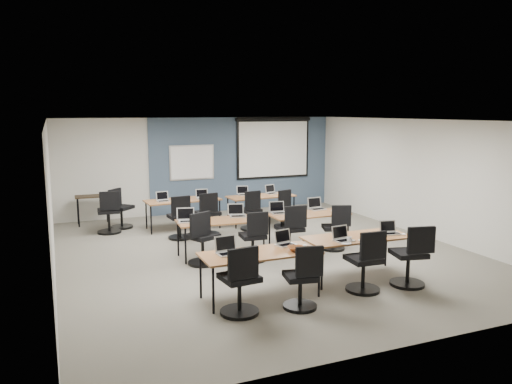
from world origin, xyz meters
name	(u,v)px	position (x,y,z in m)	size (l,w,h in m)	color
floor	(264,252)	(0.00, 0.00, 0.00)	(8.00, 9.00, 0.02)	#6B6354
ceiling	(264,120)	(0.00, 0.00, 2.70)	(8.00, 9.00, 0.02)	white
wall_back	(202,165)	(0.00, 4.50, 1.35)	(8.00, 0.04, 2.70)	beige
wall_front	(412,241)	(0.00, -4.50, 1.35)	(8.00, 0.04, 2.70)	beige
wall_left	(51,201)	(-4.00, 0.00, 1.35)	(0.04, 9.00, 2.70)	beige
wall_right	(422,178)	(4.00, 0.00, 1.35)	(0.04, 9.00, 2.70)	beige
blue_accent_panel	(243,164)	(1.25, 4.47, 1.35)	(5.50, 0.04, 2.70)	#3D5977
whiteboard	(192,163)	(-0.30, 4.43, 1.45)	(1.28, 0.03, 0.98)	silver
projector_screen	(273,145)	(2.20, 4.41, 1.89)	(2.40, 0.10, 1.82)	black
training_table_front_left	(260,255)	(-1.05, -2.29, 0.69)	(1.85, 0.77, 0.73)	brown
training_table_front_right	(357,239)	(0.89, -2.03, 0.69)	(1.88, 0.78, 0.73)	#9C672B
training_table_mid_left	(221,222)	(-0.88, 0.13, 0.68)	(1.74, 0.72, 0.73)	#946540
training_table_mid_right	(309,216)	(1.06, 0.03, 0.68)	(1.70, 0.71, 0.73)	#A67B3B
training_table_back_left	(183,201)	(-1.01, 2.70, 0.69)	(1.82, 0.76, 0.73)	brown
training_table_back_right	(261,197)	(0.99, 2.49, 0.68)	(1.72, 0.72, 0.73)	#9B5B28
laptop_0	(227,249)	(-1.54, -2.16, 0.79)	(0.35, 0.30, 0.26)	#B9B9BC
mouse_0	(252,252)	(-1.17, -2.25, 0.74)	(0.06, 0.09, 0.03)	white
task_chair_0	(240,286)	(-1.57, -2.81, 0.43)	(0.57, 0.57, 1.04)	black
laptop_1	(285,241)	(-0.51, -2.04, 0.79)	(0.31, 0.26, 0.24)	#AAAAAB
mouse_1	(305,245)	(-0.23, -2.22, 0.74)	(0.06, 0.09, 0.03)	white
task_chair_1	(302,283)	(-0.65, -2.95, 0.41)	(0.51, 0.51, 0.99)	black
laptop_2	(342,237)	(0.51, -2.17, 0.79)	(0.32, 0.27, 0.24)	silver
mouse_2	(360,241)	(0.76, -2.31, 0.74)	(0.05, 0.09, 0.03)	white
task_chair_2	(366,266)	(0.61, -2.71, 0.43)	(0.56, 0.56, 1.03)	black
laptop_3	(390,231)	(1.55, -2.09, 0.79)	(0.30, 0.25, 0.23)	#A3A3AA
mouse_3	(404,234)	(1.72, -2.25, 0.74)	(0.06, 0.09, 0.03)	white
task_chair_3	(411,261)	(1.46, -2.77, 0.44)	(0.57, 0.57, 1.05)	black
laptop_4	(187,218)	(-1.55, 0.26, 0.79)	(0.35, 0.30, 0.26)	silver
mouse_4	(202,222)	(-1.29, 0.07, 0.74)	(0.06, 0.09, 0.03)	white
task_chair_4	(202,242)	(-1.41, -0.33, 0.44)	(0.62, 0.57, 1.05)	black
laptop_5	(237,213)	(-0.46, 0.34, 0.79)	(0.34, 0.28, 0.25)	silver
mouse_5	(249,217)	(-0.27, 0.16, 0.74)	(0.06, 0.10, 0.04)	white
task_chair_5	(254,241)	(-0.42, -0.49, 0.41)	(0.52, 0.52, 1.00)	black
laptop_6	(278,210)	(0.46, 0.29, 0.79)	(0.32, 0.28, 0.25)	silver
mouse_6	(294,214)	(0.70, 0.05, 0.74)	(0.06, 0.09, 0.03)	white
task_chair_6	(291,234)	(0.44, -0.37, 0.43)	(0.56, 0.56, 1.04)	black
laptop_7	(316,206)	(1.42, 0.37, 0.79)	(0.34, 0.29, 0.26)	#B7B7C4
mouse_7	(333,211)	(1.64, 0.03, 0.74)	(0.06, 0.10, 0.04)	white
task_chair_7	(335,231)	(1.45, -0.41, 0.40)	(0.51, 0.49, 0.98)	black
laptop_8	(163,199)	(-1.51, 2.65, 0.79)	(0.30, 0.26, 0.23)	#ADACB7
mouse_8	(177,201)	(-1.19, 2.55, 0.74)	(0.06, 0.10, 0.03)	white
task_chair_8	(180,221)	(-1.33, 1.72, 0.42)	(0.54, 0.54, 1.02)	black
laptop_9	(203,196)	(-0.52, 2.64, 0.79)	(0.30, 0.26, 0.23)	silver
mouse_9	(214,198)	(-0.26, 2.56, 0.74)	(0.06, 0.10, 0.04)	white
task_chair_9	(208,218)	(-0.66, 1.77, 0.43)	(0.56, 0.56, 1.03)	black
laptop_10	(244,193)	(0.61, 2.76, 0.79)	(0.30, 0.26, 0.23)	silver
mouse_10	(250,196)	(0.67, 2.43, 0.74)	(0.06, 0.10, 0.03)	white
task_chair_10	(251,214)	(0.49, 1.92, 0.41)	(0.50, 0.50, 0.99)	black
laptop_11	(271,191)	(1.36, 2.68, 0.79)	(0.30, 0.26, 0.23)	#B3B3B3
mouse_11	(283,194)	(1.60, 2.49, 0.74)	(0.06, 0.09, 0.03)	white
task_chair_11	(284,212)	(1.34, 1.86, 0.40)	(0.50, 0.49, 0.97)	black
blue_mousepad	(248,255)	(-1.29, -2.37, 0.73)	(0.25, 0.21, 0.01)	navy
snack_bowl	(296,248)	(-0.49, -2.42, 0.77)	(0.32, 0.32, 0.08)	brown
snack_plate	(346,243)	(0.46, -2.34, 0.74)	(0.18, 0.18, 0.01)	white
coffee_cup	(349,240)	(0.54, -2.32, 0.78)	(0.08, 0.08, 0.07)	silver
utility_table	(92,200)	(-3.04, 4.03, 0.65)	(0.84, 0.47, 0.75)	black
spare_chair_a	(120,212)	(-2.46, 3.31, 0.42)	(0.64, 0.54, 1.02)	black
spare_chair_b	(109,216)	(-2.76, 2.88, 0.43)	(0.56, 0.56, 1.04)	black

